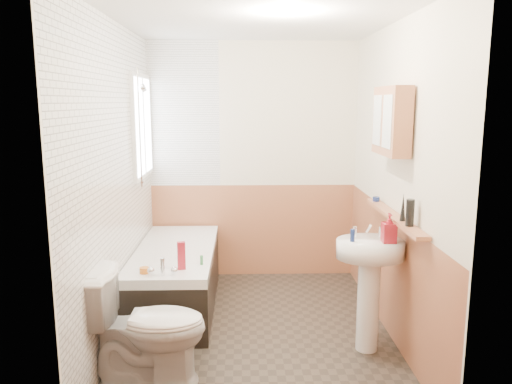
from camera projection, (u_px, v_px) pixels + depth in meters
floor at (256, 331)px, 4.16m from camera, size 2.80×2.80×0.00m
ceiling at (257, 18)px, 3.71m from camera, size 2.80×2.80×0.00m
wall_back at (253, 162)px, 5.32m from camera, size 2.20×0.02×2.50m
wall_front at (264, 227)px, 2.55m from camera, size 2.20×0.02×2.50m
wall_left at (115, 184)px, 3.91m from camera, size 0.02×2.80×2.50m
wall_right at (396, 182)px, 3.97m from camera, size 0.02×2.80×2.50m
wainscot_right at (388, 272)px, 4.10m from camera, size 0.01×2.80×1.00m
wainscot_front at (264, 360)px, 2.71m from camera, size 2.20×0.01×1.00m
wainscot_back at (253, 230)px, 5.44m from camera, size 2.20×0.01×1.00m
tile_cladding_left at (118, 184)px, 3.91m from camera, size 0.01×2.80×2.50m
tile_return_back at (183, 115)px, 5.19m from camera, size 0.75×0.01×1.50m
window at (143, 126)px, 4.77m from camera, size 0.03×0.79×0.99m
bathtub at (176, 276)px, 4.61m from camera, size 0.70×1.65×0.70m
shower_riser at (140, 117)px, 4.52m from camera, size 0.10×0.07×1.08m
toilet at (147, 327)px, 3.34m from camera, size 0.81×0.47×0.79m
sink at (369, 272)px, 3.74m from camera, size 0.51×0.41×0.98m
pine_shelf at (394, 217)px, 3.79m from camera, size 0.10×1.27×0.03m
medicine_cabinet at (391, 121)px, 3.75m from camera, size 0.14×0.57×0.51m
foam_can at (410, 213)px, 3.42m from camera, size 0.07×0.07×0.19m
green_bottle at (403, 207)px, 3.57m from camera, size 0.05×0.05×0.20m
black_jar at (376, 199)px, 4.29m from camera, size 0.07×0.07×0.04m
soap_bottle at (389, 236)px, 3.63m from camera, size 0.10×0.22×0.10m
clear_bottle at (352, 235)px, 3.66m from camera, size 0.04×0.04×0.09m
blue_gel at (181, 256)px, 3.97m from camera, size 0.07×0.05×0.23m
cream_jar at (144, 270)px, 3.90m from camera, size 0.08×0.08×0.05m
orange_bottle at (202, 260)px, 4.10m from camera, size 0.03×0.03×0.08m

